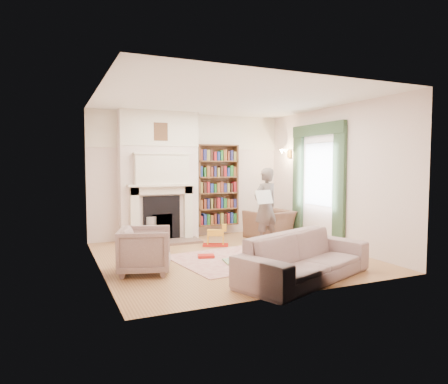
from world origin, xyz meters
name	(u,v)px	position (x,y,z in m)	size (l,w,h in m)	color
floor	(230,256)	(0.00, 0.00, 0.00)	(4.50, 4.50, 0.00)	#92603A
ceiling	(230,99)	(0.00, 0.00, 2.80)	(4.50, 4.50, 0.00)	white
wall_back	(189,176)	(0.00, 2.25, 1.40)	(4.50, 4.50, 0.00)	white
wall_front	(303,185)	(0.00, -2.25, 1.40)	(4.50, 4.50, 0.00)	white
wall_left	(98,181)	(-2.25, 0.00, 1.40)	(4.50, 4.50, 0.00)	white
wall_right	(331,177)	(2.25, 0.00, 1.40)	(4.50, 4.50, 0.00)	white
fireplace	(159,177)	(-0.75, 2.05, 1.39)	(1.70, 0.58, 2.80)	white
bookcase	(217,185)	(0.65, 2.12, 1.18)	(1.00, 0.24, 1.85)	brown
window	(319,174)	(2.23, 0.40, 1.45)	(0.02, 0.90, 1.30)	silver
curtain_left	(339,188)	(2.20, -0.30, 1.20)	(0.07, 0.32, 2.40)	#2D4630
curtain_right	(298,185)	(2.20, 1.10, 1.20)	(0.07, 0.32, 2.40)	#2D4630
pelmet	(318,130)	(2.19, 0.40, 2.38)	(0.09, 1.70, 0.24)	#2D4630
wall_sconce	(282,154)	(2.03, 1.50, 1.90)	(0.20, 0.24, 0.24)	gold
rug	(242,258)	(0.14, -0.22, 0.01)	(2.30, 1.77, 0.01)	beige
armchair_reading	(270,224)	(1.59, 1.31, 0.31)	(0.95, 0.83, 0.62)	#4B3128
armchair_left	(145,250)	(-1.64, -0.48, 0.35)	(0.75, 0.77, 0.70)	#AD9C8F
sofa	(305,257)	(0.39, -1.75, 0.33)	(2.26, 0.88, 0.66)	#A49788
man_reading	(265,206)	(1.14, 0.71, 0.79)	(0.58, 0.38, 1.59)	#5D514B
newspaper	(264,197)	(0.99, 0.51, 1.00)	(0.41, 0.02, 0.28)	silver
coffee_table	(296,248)	(0.89, -0.80, 0.23)	(0.70, 0.45, 0.45)	#321D11
paraffin_heater	(151,229)	(-0.98, 1.90, 0.28)	(0.24, 0.24, 0.55)	#A9ABB1
rocking_horse	(216,235)	(0.10, 0.91, 0.23)	(0.52, 0.21, 0.45)	gold
board_game	(235,261)	(-0.11, -0.46, 0.03)	(0.37, 0.37, 0.03)	#D6D04B
game_box_lid	(206,256)	(-0.44, 0.04, 0.04)	(0.29, 0.19, 0.05)	red
comic_annuals	(258,258)	(0.37, -0.38, 0.02)	(0.62, 0.28, 0.02)	red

